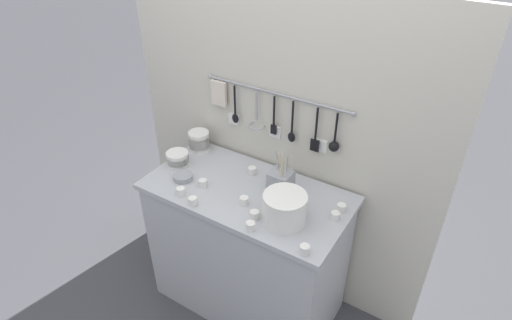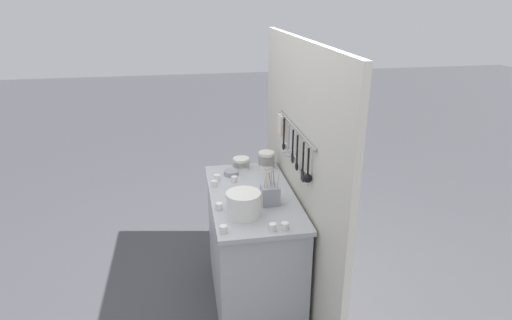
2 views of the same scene
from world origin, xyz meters
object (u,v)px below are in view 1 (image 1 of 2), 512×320
Objects in this scene: steel_mixing_bowl at (183,177)px; cup_edge_near at (305,249)px; cup_edge_far at (251,226)px; cup_by_caddy at (203,183)px; cup_back_right at (193,201)px; plate_stack at (285,208)px; cup_front_left at (341,208)px; bowl_stack_wide_centre at (178,159)px; cutlery_caddy at (281,181)px; cup_centre at (181,191)px; bowl_stack_back_corner at (199,141)px; cup_mid_row at (335,216)px; cup_front_right at (244,201)px; cup_beside_plates at (254,215)px; cup_back_left at (252,171)px.

steel_mixing_bowl is 0.85m from cup_edge_near.
cup_edge_far is 1.00× the size of cup_by_caddy.
plate_stack is at bearing 17.41° from cup_back_right.
bowl_stack_wide_centre is at bearing -173.14° from cup_front_left.
cutlery_caddy reaches higher than cup_by_caddy.
cup_centre is 1.00× the size of cup_back_right.
cup_edge_far is at bearing -85.80° from cutlery_caddy.
bowl_stack_back_corner is 2.80× the size of cup_centre.
cutlery_caddy is 0.35m from cup_mid_row.
bowl_stack_wide_centre is 2.84× the size of cup_front_left.
plate_stack is 0.83× the size of cutlery_caddy.
cup_centre and cup_front_left have the same top height.
cup_centre is 0.75m from cup_edge_near.
cup_front_right is 0.28m from cup_by_caddy.
bowl_stack_back_corner is at bearing 150.58° from cup_front_right.
cup_beside_plates is 0.39m from cup_by_caddy.
cup_beside_plates is at bearing -10.78° from cup_by_caddy.
cup_front_left is at bearing 88.61° from cup_mid_row.
cup_front_left is at bearing -4.96° from bowl_stack_back_corner.
cup_back_right is at bearing -162.59° from plate_stack.
cutlery_caddy is 0.23m from cup_front_right.
cup_back_right is at bearing 180.00° from cup_edge_near.
cup_edge_far is at bearing 0.00° from cup_back_right.
bowl_stack_wide_centre reaches higher than cup_front_left.
cup_beside_plates is (-0.13, -0.07, -0.06)m from plate_stack.
cup_back_right is at bearing -166.47° from cup_beside_plates.
cup_centre is at bearing 176.27° from cup_edge_far.
cup_centre is at bearing 177.71° from cup_edge_near.
cup_back_left is (-0.35, 0.25, -0.06)m from plate_stack.
cup_front_right is 1.00× the size of cup_back_right.
cup_back_left is 1.00× the size of cup_mid_row.
cup_edge_far is 1.00× the size of cup_front_right.
bowl_stack_back_corner is at bearing 124.59° from cup_back_right.
bowl_stack_wide_centre is at bearing -171.05° from cutlery_caddy.
cutlery_caddy is at bearing 26.28° from cup_by_caddy.
cup_mid_row and cup_centre have the same top height.
steel_mixing_bowl is at bearing -166.12° from cup_front_left.
bowl_stack_wide_centre is 2.84× the size of cup_by_caddy.
cutlery_caddy is 5.75× the size of cup_mid_row.
cup_edge_near is at bearing -14.13° from bowl_stack_wide_centre.
bowl_stack_wide_centre is at bearing -177.34° from cup_mid_row.
cup_mid_row and cup_by_caddy have the same top height.
cup_front_left is at bearing 25.33° from cup_front_right.
steel_mixing_bowl is 0.41m from cup_front_right.
cup_edge_far and cup_beside_plates have the same top height.
bowl_stack_back_corner is at bearing 175.04° from cup_front_left.
steel_mixing_bowl is 0.89m from cup_front_left.
cup_back_left is at bearing 20.33° from bowl_stack_wide_centre.
cup_beside_plates is (0.64, -0.36, -0.04)m from bowl_stack_back_corner.
cutlery_caddy is at bearing -9.17° from bowl_stack_back_corner.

